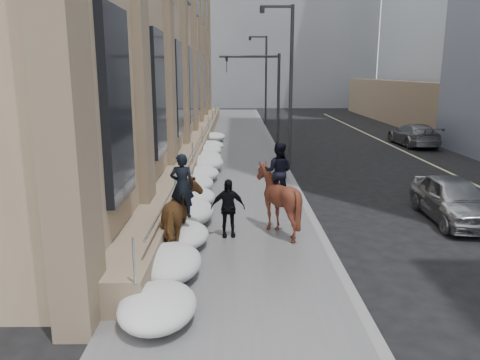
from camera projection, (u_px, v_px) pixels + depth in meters
name	position (u px, v px, depth m)	size (l,w,h in m)	color
ground	(232.00, 281.00, 10.95)	(140.00, 140.00, 0.00)	black
sidewalk	(234.00, 181.00, 20.68)	(5.00, 80.00, 0.12)	#535255
curb	(293.00, 181.00, 20.71)	(0.24, 80.00, 0.12)	slate
lane_line	(469.00, 182.00, 20.79)	(0.15, 70.00, 0.01)	#BFB78C
limestone_building	(147.00, 2.00, 28.36)	(6.10, 44.00, 18.00)	#9A7F65
bg_building_mid	(263.00, 6.00, 66.30)	(30.00, 12.00, 28.00)	slate
bg_building_far	(200.00, 41.00, 78.81)	(24.00, 12.00, 20.00)	gray
streetlight_mid	(288.00, 76.00, 23.59)	(1.71, 0.24, 8.00)	#2D2D30
streetlight_far	(264.00, 74.00, 43.08)	(1.71, 0.24, 8.00)	#2D2D30
traffic_signal	(265.00, 84.00, 31.51)	(4.10, 0.22, 6.00)	#2D2D30
snow_bank	(198.00, 182.00, 18.73)	(1.70, 18.10, 0.76)	silver
mounted_horse_left	(182.00, 213.00, 12.37)	(1.01, 2.19, 2.59)	#523318
mounted_horse_right	(277.00, 196.00, 13.73)	(2.03, 2.18, 2.67)	#481F14
pedestrian	(228.00, 208.00, 13.42)	(0.99, 0.41, 1.70)	black
car_silver	(453.00, 199.00, 15.26)	(1.73, 4.29, 1.46)	#93979A
car_grey	(413.00, 135.00, 30.96)	(2.07, 5.08, 1.48)	slate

